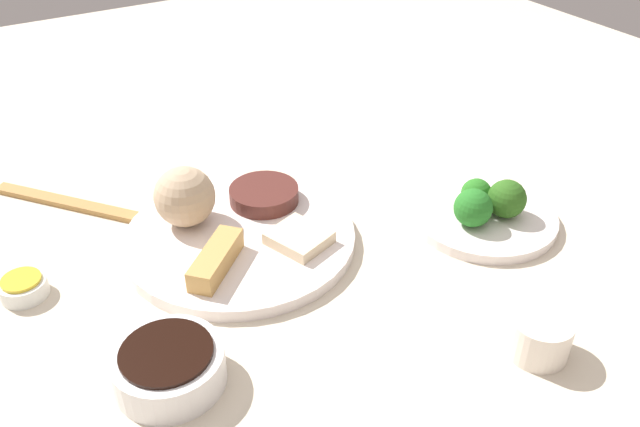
{
  "coord_description": "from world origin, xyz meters",
  "views": [
    {
      "loc": [
        -0.26,
        -0.6,
        0.53
      ],
      "look_at": [
        0.09,
        -0.0,
        0.06
      ],
      "focal_mm": 37.28,
      "sensor_mm": 36.0,
      "label": 1
    }
  ],
  "objects_px": {
    "main_plate": "(243,237)",
    "chopsticks_pair": "(68,203)",
    "soy_sauce_bowl": "(169,368)",
    "teacup": "(539,336)",
    "broccoli_plate": "(483,217)",
    "sauce_ramekin_hot_mustard": "(24,288)"
  },
  "relations": [
    {
      "from": "main_plate",
      "to": "chopsticks_pair",
      "type": "distance_m",
      "value": 0.27
    },
    {
      "from": "soy_sauce_bowl",
      "to": "chopsticks_pair",
      "type": "relative_size",
      "value": 0.47
    },
    {
      "from": "soy_sauce_bowl",
      "to": "teacup",
      "type": "height_order",
      "value": "teacup"
    },
    {
      "from": "broccoli_plate",
      "to": "main_plate",
      "type": "bearing_deg",
      "value": 157.51
    },
    {
      "from": "broccoli_plate",
      "to": "soy_sauce_bowl",
      "type": "distance_m",
      "value": 0.46
    },
    {
      "from": "main_plate",
      "to": "broccoli_plate",
      "type": "distance_m",
      "value": 0.32
    },
    {
      "from": "main_plate",
      "to": "soy_sauce_bowl",
      "type": "xyz_separation_m",
      "value": [
        -0.16,
        -0.17,
        0.01
      ]
    },
    {
      "from": "broccoli_plate",
      "to": "chopsticks_pair",
      "type": "distance_m",
      "value": 0.57
    },
    {
      "from": "soy_sauce_bowl",
      "to": "sauce_ramekin_hot_mustard",
      "type": "relative_size",
      "value": 2.04
    },
    {
      "from": "sauce_ramekin_hot_mustard",
      "to": "teacup",
      "type": "height_order",
      "value": "teacup"
    },
    {
      "from": "sauce_ramekin_hot_mustard",
      "to": "chopsticks_pair",
      "type": "bearing_deg",
      "value": 62.07
    },
    {
      "from": "teacup",
      "to": "sauce_ramekin_hot_mustard",
      "type": "bearing_deg",
      "value": 139.93
    },
    {
      "from": "soy_sauce_bowl",
      "to": "main_plate",
      "type": "bearing_deg",
      "value": 46.92
    },
    {
      "from": "main_plate",
      "to": "teacup",
      "type": "distance_m",
      "value": 0.38
    },
    {
      "from": "broccoli_plate",
      "to": "teacup",
      "type": "height_order",
      "value": "teacup"
    },
    {
      "from": "main_plate",
      "to": "soy_sauce_bowl",
      "type": "distance_m",
      "value": 0.24
    },
    {
      "from": "sauce_ramekin_hot_mustard",
      "to": "teacup",
      "type": "relative_size",
      "value": 0.85
    },
    {
      "from": "main_plate",
      "to": "soy_sauce_bowl",
      "type": "height_order",
      "value": "soy_sauce_bowl"
    },
    {
      "from": "broccoli_plate",
      "to": "chopsticks_pair",
      "type": "relative_size",
      "value": 0.82
    },
    {
      "from": "soy_sauce_bowl",
      "to": "teacup",
      "type": "relative_size",
      "value": 1.73
    },
    {
      "from": "main_plate",
      "to": "chopsticks_pair",
      "type": "height_order",
      "value": "main_plate"
    },
    {
      "from": "main_plate",
      "to": "soy_sauce_bowl",
      "type": "bearing_deg",
      "value": -133.08
    }
  ]
}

